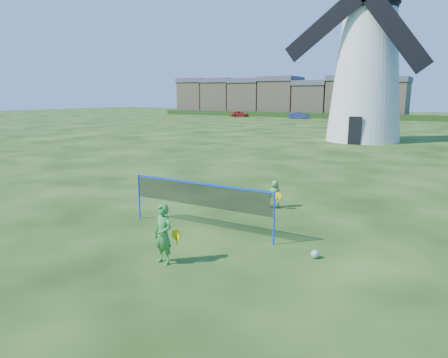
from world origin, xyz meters
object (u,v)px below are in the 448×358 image
player_boy (275,194)px  car_left (240,114)px  badminton_net (200,195)px  play_ball (315,254)px  player_girl (163,234)px  windmill (367,64)px  car_right (299,115)px

player_boy → car_left: 67.82m
badminton_net → car_left: bearing=116.9°
play_ball → player_girl: bearing=-145.0°
windmill → car_left: 46.19m
player_boy → windmill: bearing=-84.0°
player_girl → car_left: (-32.55, 65.53, -0.15)m
badminton_net → player_girl: (0.62, -2.60, -0.37)m
play_ball → car_left: (-35.75, 63.28, 0.51)m
player_girl → car_left: 73.16m
car_right → player_boy: bearing=-173.6°
player_girl → play_ball: player_girl is taller
windmill → car_left: (-30.91, 33.73, -6.37)m
car_left → car_right: (12.58, 0.06, 0.01)m
play_ball → car_right: car_right is taller
player_boy → car_right: size_ratio=0.28×
badminton_net → car_right: 65.89m
player_girl → car_left: player_girl is taller
car_right → player_girl: bearing=-175.6°
badminton_net → player_girl: 2.70m
player_girl → car_right: size_ratio=0.40×
windmill → car_left: windmill is taller
windmill → play_ball: bearing=-80.7°
player_girl → player_boy: player_girl is taller
play_ball → car_right: size_ratio=0.06×
badminton_net → play_ball: 3.98m
car_right → badminton_net: bearing=-175.4°
windmill → badminton_net: windmill is taller
badminton_net → car_left: badminton_net is taller
car_left → windmill: bearing=-155.6°
windmill → player_girl: windmill is taller
windmill → player_boy: size_ratio=18.76×
play_ball → car_right: bearing=110.1°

